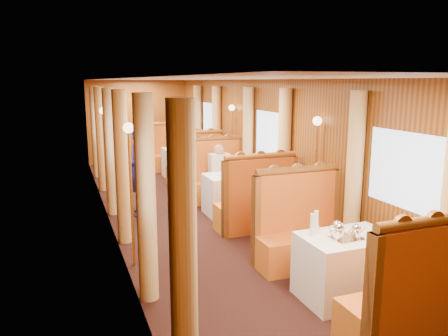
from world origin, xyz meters
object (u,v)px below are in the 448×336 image
banquette_far_fwd (195,168)px  steward (139,170)px  banquette_mid_fwd (256,206)px  banquette_near_fwd (413,305)px  table_far (184,162)px  teapot_right (356,233)px  fruit_plate (374,234)px  table_mid (233,194)px  tea_tray (347,238)px  banquette_near_aft (301,234)px  teapot_back (336,229)px  rose_vase_mid (233,165)px  passenger (220,168)px  banquette_far_aft (175,155)px  teapot_left (339,233)px  rose_vase_far (183,142)px  banquette_mid_aft (216,180)px  table_near (346,267)px

banquette_far_fwd → steward: size_ratio=0.79×
banquette_mid_fwd → banquette_far_fwd: 3.50m
banquette_near_fwd → steward: size_ratio=0.79×
banquette_mid_fwd → table_far: banquette_mid_fwd is taller
teapot_right → fruit_plate: size_ratio=0.73×
table_mid → tea_tray: tea_tray is taller
table_mid → banquette_near_aft: bearing=-90.0°
table_mid → teapot_back: 3.44m
teapot_right → rose_vase_mid: rose_vase_mid is taller
banquette_mid_fwd → teapot_back: bearing=-92.4°
passenger → banquette_far_aft: bearing=90.0°
teapot_left → passenger: (0.18, 4.34, -0.08)m
banquette_mid_fwd → rose_vase_far: bearing=90.4°
banquette_near_aft → rose_vase_far: bearing=90.3°
banquette_mid_aft → rose_vase_mid: size_ratio=3.72×
teapot_back → passenger: 4.18m
rose_vase_far → passenger: passenger is taller
teapot_right → teapot_back: 0.23m
banquette_near_aft → banquette_mid_aft: size_ratio=1.00×
table_near → passenger: (-0.00, 4.27, 0.37)m
teapot_left → table_near: bearing=35.5°
teapot_right → steward: steward is taller
table_near → banquette_mid_aft: bearing=90.0°
teapot_back → rose_vase_far: 6.88m
rose_vase_far → fruit_plate: bearing=-87.5°
table_mid → steward: bearing=161.0°
table_mid → banquette_far_fwd: 2.49m
fruit_plate → rose_vase_mid: size_ratio=0.63×
steward → passenger: size_ratio=2.24×
banquette_far_aft → table_far: bearing=-90.0°
banquette_near_fwd → banquette_far_fwd: 7.00m
banquette_far_fwd → fruit_plate: 6.10m
table_near → table_far: same height
banquette_near_fwd → rose_vase_mid: (-0.00, 4.52, 0.50)m
tea_tray → steward: 4.44m
banquette_far_aft → tea_tray: banquette_far_aft is taller
table_mid → banquette_far_fwd: size_ratio=0.78×
banquette_far_aft → teapot_right: 8.13m
table_mid → banquette_far_aft: size_ratio=0.78×
table_mid → teapot_back: size_ratio=6.89×
banquette_mid_fwd → banquette_mid_aft: bearing=90.0°
banquette_far_fwd → teapot_right: banquette_far_fwd is taller
teapot_left → banquette_near_fwd: bearing=-65.6°
table_far → steward: size_ratio=0.62×
table_near → rose_vase_mid: (-0.00, 3.50, 0.55)m
banquette_near_aft → banquette_far_fwd: bearing=90.0°
banquette_near_fwd → banquette_far_aft: size_ratio=1.00×
fruit_plate → steward: bearing=115.0°
banquette_near_fwd → tea_tray: bearing=94.7°
banquette_near_fwd → banquette_far_fwd: (0.00, 7.00, 0.00)m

